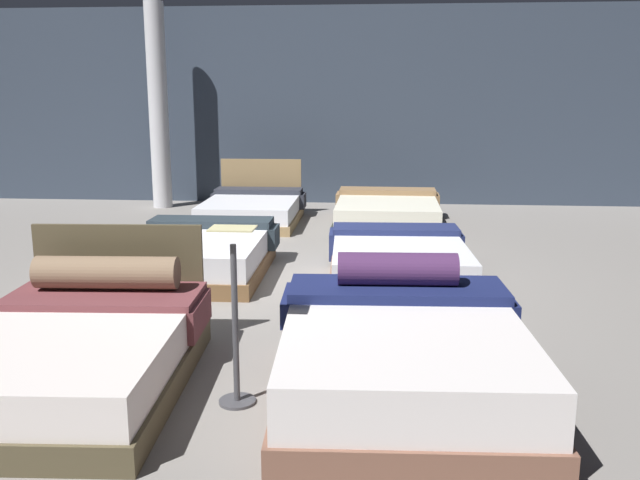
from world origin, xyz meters
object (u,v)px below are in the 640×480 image
object	(u,v)px
bed_0	(78,351)
bed_2	(199,255)
support_pillar	(158,107)
bed_4	(252,210)
bed_3	(399,260)
bed_5	(387,212)
bed_1	(403,359)
price_sign	(236,336)

from	to	relation	value
bed_0	bed_2	size ratio (longest dim) A/B	1.12
bed_2	bed_0	bearing A→B (deg)	-91.76
support_pillar	bed_2	bearing A→B (deg)	-67.88
bed_4	support_pillar	world-z (taller)	support_pillar
bed_3	bed_5	xyz separation A→B (m)	(-0.09, 3.04, 0.01)
bed_1	bed_2	world-z (taller)	bed_1
bed_2	bed_5	distance (m)	3.75
bed_4	support_pillar	bearing A→B (deg)	143.19
bed_2	price_sign	bearing A→B (deg)	-71.89
bed_2	support_pillar	world-z (taller)	support_pillar
bed_3	bed_0	bearing A→B (deg)	-129.05
bed_0	bed_1	size ratio (longest dim) A/B	1.05
bed_1	bed_4	xyz separation A→B (m)	(-2.11, 6.18, -0.08)
bed_1	bed_2	distance (m)	3.72
bed_0	price_sign	distance (m)	1.16
price_sign	bed_2	bearing A→B (deg)	108.80
bed_1	support_pillar	size ratio (longest dim) A/B	0.59
bed_2	bed_5	xyz separation A→B (m)	(2.12, 3.09, -0.02)
bed_2	bed_4	size ratio (longest dim) A/B	0.98
bed_5	support_pillar	xyz separation A→B (m)	(-3.96, 1.42, 1.55)
bed_0	bed_5	world-z (taller)	bed_0
bed_3	price_sign	distance (m)	3.41
bed_1	price_sign	bearing A→B (deg)	-176.41
bed_4	bed_0	bearing A→B (deg)	-91.13
bed_1	bed_3	size ratio (longest dim) A/B	1.04
bed_3	bed_4	world-z (taller)	bed_4
bed_0	support_pillar	xyz separation A→B (m)	(-1.78, 7.50, 1.49)
bed_3	support_pillar	bearing A→B (deg)	129.88
support_pillar	bed_5	bearing A→B (deg)	-19.75
bed_2	bed_5	world-z (taller)	bed_2
bed_4	support_pillar	size ratio (longest dim) A/B	0.57
bed_0	bed_2	distance (m)	2.99
bed_5	bed_1	bearing A→B (deg)	-89.06
bed_1	bed_3	distance (m)	3.09
bed_4	bed_5	bearing A→B (deg)	-1.51
bed_4	price_sign	xyz separation A→B (m)	(1.04, -6.29, 0.25)
bed_4	bed_5	size ratio (longest dim) A/B	0.97
bed_1	bed_5	world-z (taller)	bed_1
bed_3	bed_5	world-z (taller)	bed_5
bed_3	bed_5	size ratio (longest dim) A/B	0.97
bed_4	support_pillar	xyz separation A→B (m)	(-1.86, 1.38, 1.54)
bed_0	bed_2	xyz separation A→B (m)	(0.06, 2.99, -0.03)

